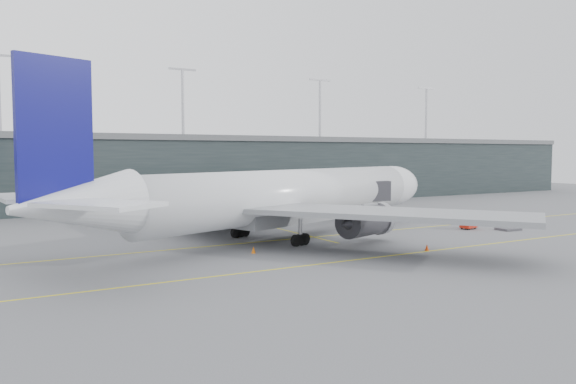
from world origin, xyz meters
TOP-DOWN VIEW (x-y plane):
  - ground at (0.00, 0.00)m, footprint 320.00×320.00m
  - taxiline_a at (0.00, -4.00)m, footprint 160.00×0.25m
  - taxiline_b at (0.00, -20.00)m, footprint 160.00×0.25m
  - taxiline_lead_main at (5.00, 20.00)m, footprint 0.25×60.00m
  - terminal at (-0.00, 58.00)m, footprint 240.00×36.00m
  - main_aircraft at (1.75, -2.76)m, footprint 69.31×63.94m
  - jet_bridge at (24.19, 26.13)m, footprint 13.41×46.74m
  - gse_cart at (29.55, -8.89)m, footprint 2.71×1.98m
  - baggage_dolly at (33.81, -12.62)m, footprint 3.27×2.69m
  - uld_a at (-6.33, 9.30)m, footprint 2.69×2.41m
  - uld_b at (-3.09, 12.28)m, footprint 2.18×1.90m
  - uld_c at (-0.57, 9.38)m, footprint 2.24×2.03m
  - cone_nose at (32.26, -4.42)m, footprint 0.42×0.42m
  - cone_wing_stbd at (10.80, -19.62)m, footprint 0.49×0.49m
  - cone_wing_port at (11.05, 10.91)m, footprint 0.46×0.46m
  - cone_tail at (-7.61, -11.04)m, footprint 0.50×0.50m

SIDE VIEW (x-z plane):
  - ground at x=0.00m, z-range 0.00..0.00m
  - taxiline_a at x=0.00m, z-range 0.00..0.02m
  - taxiline_b at x=0.00m, z-range 0.00..0.02m
  - taxiline_lead_main at x=5.00m, z-range 0.00..0.02m
  - baggage_dolly at x=33.81m, z-range 0.03..0.34m
  - cone_nose at x=32.26m, z-range 0.00..0.66m
  - cone_wing_port at x=11.05m, z-range 0.00..0.74m
  - cone_wing_stbd at x=10.80m, z-range 0.00..0.78m
  - cone_tail at x=-7.61m, z-range 0.00..0.80m
  - uld_c at x=-0.57m, z-range 0.04..1.71m
  - uld_b at x=-3.09m, z-range 0.04..1.75m
  - gse_cart at x=29.55m, z-range 0.10..1.78m
  - uld_a at x=-6.33m, z-range 0.05..2.08m
  - jet_bridge at x=24.19m, z-range 1.79..8.97m
  - main_aircraft at x=1.75m, z-range -4.40..15.66m
  - terminal at x=0.00m, z-range -6.88..22.12m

